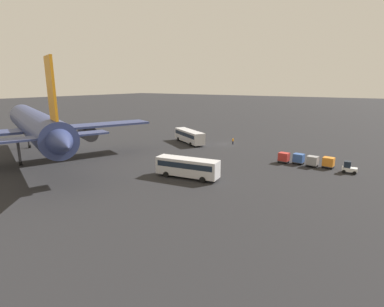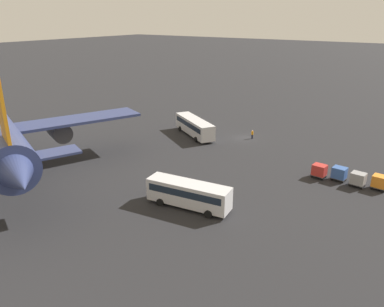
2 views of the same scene
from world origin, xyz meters
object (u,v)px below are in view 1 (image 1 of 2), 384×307
airplane (36,126)px  cargo_cart_red (284,157)px  baggage_tug (349,168)px  cargo_cart_orange (328,162)px  worker_person (233,141)px  cargo_cart_grey (312,161)px  shuttle_bus_near (189,135)px  shuttle_bus_far (187,166)px  cargo_cart_blue (299,158)px

airplane → cargo_cart_red: 49.81m
baggage_tug → cargo_cart_orange: (3.58, -1.33, 0.25)m
cargo_cart_red → airplane: bearing=31.3°
worker_person → cargo_cart_grey: cargo_cart_grey is taller
cargo_cart_red → baggage_tug: bearing=177.0°
shuttle_bus_near → worker_person: shuttle_bus_near is taller
shuttle_bus_far → cargo_cart_grey: bearing=-138.9°
shuttle_bus_near → baggage_tug: (-38.82, 7.41, -1.08)m
shuttle_bus_near → cargo_cart_grey: (-32.53, 6.74, -0.83)m
shuttle_bus_near → worker_person: bearing=-125.2°
baggage_tug → shuttle_bus_near: bearing=-13.5°
cargo_cart_orange → cargo_cart_blue: size_ratio=1.00×
airplane → worker_person: (-25.71, -37.11, -6.41)m
shuttle_bus_near → cargo_cart_orange: size_ratio=5.75×
airplane → baggage_tug: airplane is taller
cargo_cart_red → cargo_cart_blue: bearing=-166.6°
baggage_tug → cargo_cart_orange: size_ratio=1.14×
shuttle_bus_near → cargo_cart_orange: bearing=-158.7°
shuttle_bus_far → cargo_cart_grey: shuttle_bus_far is taller
airplane → cargo_cart_grey: (-47.67, -25.72, -6.09)m
shuttle_bus_far → cargo_cart_blue: bearing=-132.9°
airplane → baggage_tug: bearing=-133.0°
shuttle_bus_far → cargo_cart_blue: shuttle_bus_far is taller
cargo_cart_blue → worker_person: bearing=-29.3°
airplane → cargo_cart_grey: size_ratio=23.90×
airplane → shuttle_bus_near: airplane is taller
baggage_tug → cargo_cart_blue: baggage_tug is taller
airplane → cargo_cart_red: airplane is taller
cargo_cart_grey → cargo_cart_blue: bearing=-12.5°
cargo_cart_grey → shuttle_bus_far: bearing=48.8°
shuttle_bus_near → cargo_cart_blue: shuttle_bus_near is taller
cargo_cart_orange → cargo_cart_blue: same height
shuttle_bus_far → airplane: bearing=5.2°
shuttle_bus_near → baggage_tug: 39.54m
cargo_cart_orange → cargo_cart_grey: same height
baggage_tug → airplane: bearing=22.3°
baggage_tug → cargo_cart_grey: baggage_tug is taller
shuttle_bus_near → cargo_cart_grey: size_ratio=5.75×
cargo_cart_blue → baggage_tug: bearing=172.0°
worker_person → cargo_cart_orange: (-24.67, 10.73, 0.32)m
cargo_cart_orange → cargo_cart_red: size_ratio=1.00×
shuttle_bus_far → baggage_tug: bearing=-149.3°
shuttle_bus_near → baggage_tug: size_ratio=5.03×
baggage_tug → cargo_cart_blue: (9.00, -1.27, 0.25)m
shuttle_bus_near → cargo_cart_blue: bearing=-160.5°
shuttle_bus_far → cargo_cart_red: shuttle_bus_far is taller
shuttle_bus_far → cargo_cart_blue: size_ratio=5.15×
baggage_tug → worker_person: baggage_tug is taller
shuttle_bus_near → shuttle_bus_far: 30.07m
cargo_cart_orange → cargo_cart_blue: bearing=0.6°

